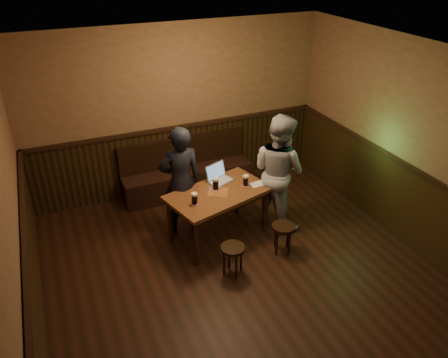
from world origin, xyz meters
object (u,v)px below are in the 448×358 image
bench (187,175)px  person_suit (181,182)px  pint_left (194,199)px  laptop (219,177)px  person_grey (278,171)px  pint_right (246,180)px  stool_left (233,252)px  pint_mid (216,184)px  stool_right (283,231)px  pub_table (218,198)px

bench → person_suit: person_suit is taller
bench → pint_left: bearing=-104.6°
laptop → person_grey: (0.83, -0.30, 0.06)m
pint_right → laptop: 0.42m
stool_left → laptop: (0.28, 1.12, 0.48)m
laptop → pint_mid: bearing=-143.0°
pint_left → pint_mid: pint_mid is taller
stool_right → person_suit: size_ratio=0.26×
pint_mid → pint_right: (0.43, -0.07, -0.01)m
stool_left → pint_right: 1.13m
person_suit → bench: bearing=-109.1°
person_suit → pint_left: bearing=95.9°
pint_mid → laptop: (0.14, 0.22, -0.02)m
stool_right → laptop: size_ratio=1.01×
pint_left → pint_right: 0.86m
bench → laptop: laptop is taller
stool_right → person_suit: person_suit is taller
pint_mid → person_grey: bearing=-4.7°
stool_left → pint_mid: pint_mid is taller
stool_left → laptop: size_ratio=0.99×
stool_left → person_suit: size_ratio=0.25×
pint_left → person_suit: 0.51m
pint_left → person_suit: person_suit is taller
pub_table → laptop: laptop is taller
pub_table → person_suit: person_suit is taller
pint_left → stool_right: bearing=-25.4°
stool_left → bench: bearing=86.3°
pint_mid → pint_right: bearing=-9.5°
pint_left → laptop: (0.55, 0.46, -0.02)m
stool_left → pint_mid: 1.05m
pub_table → stool_right: bearing=-60.5°
person_grey → pint_mid: bearing=66.0°
pub_table → laptop: bearing=50.9°
bench → pint_mid: bearing=-90.2°
pint_left → person_suit: bearing=92.7°
laptop → person_grey: bearing=-40.5°
stool_left → pint_mid: size_ratio=2.43×
bench → pub_table: size_ratio=1.39×
stool_left → person_suit: (-0.29, 1.17, 0.50)m
pint_left → bench: bearing=75.4°
pub_table → pint_mid: 0.21m
bench → pint_mid: 1.43m
pub_table → bench: bearing=74.5°
pint_right → stool_right: bearing=-70.3°
laptop → person_grey: 0.88m
stool_right → stool_left: bearing=-170.3°
pint_mid → person_grey: person_grey is taller
stool_right → pint_left: size_ratio=2.60×
stool_left → stool_right: size_ratio=0.98×
person_suit → stool_left: bearing=107.2°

